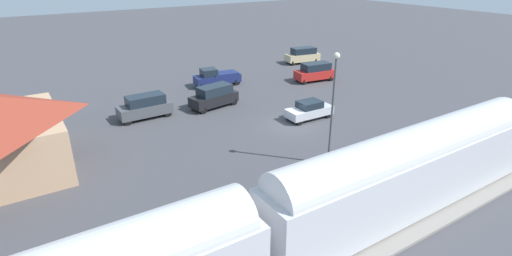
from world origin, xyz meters
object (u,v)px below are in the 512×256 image
object	(u,v)px
pickup_navy	(216,77)
light_pole_near_platform	(333,97)
passenger_train	(259,229)
suv_tan	(303,55)
sedan_silver	(309,110)
pedestrian_on_platform	(462,126)
suv_black	(214,96)
suv_red	(315,72)
suv_charcoal	(145,106)

from	to	relation	value
pickup_navy	light_pole_near_platform	distance (m)	22.24
passenger_train	suv_tan	world-z (taller)	passenger_train
sedan_silver	light_pole_near_platform	world-z (taller)	light_pole_near_platform
pedestrian_on_platform	pickup_navy	bearing A→B (deg)	21.50
passenger_train	pedestrian_on_platform	bearing A→B (deg)	-79.99
suv_black	pickup_navy	bearing A→B (deg)	-29.20
pickup_navy	suv_black	world-z (taller)	suv_black
suv_tan	suv_red	xyz separation A→B (m)	(-8.07, 4.60, 0.00)
pickup_navy	sedan_silver	size ratio (longest dim) A/B	1.23
suv_black	light_pole_near_platform	xyz separation A→B (m)	(-15.27, -1.48, 3.95)
suv_black	sedan_silver	bearing A→B (deg)	-142.08
suv_charcoal	sedan_silver	size ratio (longest dim) A/B	1.09
pickup_navy	sedan_silver	world-z (taller)	pickup_navy
passenger_train	suv_tan	xyz separation A→B (m)	(31.88, -28.39, -1.71)
suv_tan	light_pole_near_platform	xyz separation A→B (m)	(-25.08, 17.88, 3.95)
passenger_train	suv_red	bearing A→B (deg)	-44.97
pedestrian_on_platform	suv_tan	world-z (taller)	suv_tan
suv_red	pedestrian_on_platform	bearing A→B (deg)	175.83
passenger_train	pedestrian_on_platform	world-z (taller)	passenger_train
passenger_train	suv_black	bearing A→B (deg)	-22.24
light_pole_near_platform	passenger_train	bearing A→B (deg)	122.91
suv_tan	light_pole_near_platform	distance (m)	31.06
sedan_silver	light_pole_near_platform	distance (m)	9.78
suv_tan	suv_red	world-z (taller)	same
pickup_navy	suv_charcoal	distance (m)	11.88
pedestrian_on_platform	suv_charcoal	xyz separation A→B (m)	(18.93, 20.12, -0.13)
sedan_silver	light_pole_near_platform	bearing A→B (deg)	149.34
pedestrian_on_platform	light_pole_near_platform	size ratio (longest dim) A/B	0.21
pickup_navy	suv_black	bearing A→B (deg)	150.80
pickup_navy	suv_tan	xyz separation A→B (m)	(3.33, -15.74, 0.12)
pedestrian_on_platform	pickup_navy	distance (m)	26.45
sedan_silver	suv_black	distance (m)	9.74
pedestrian_on_platform	pickup_navy	xyz separation A→B (m)	(24.61, 9.69, -0.25)
suv_charcoal	suv_red	distance (m)	21.59
suv_charcoal	passenger_train	bearing A→B (deg)	174.46
pickup_navy	suv_tan	size ratio (longest dim) A/B	1.09
passenger_train	suv_black	world-z (taller)	passenger_train
suv_tan	suv_charcoal	bearing A→B (deg)	109.00
suv_red	suv_black	xyz separation A→B (m)	(-1.75, 14.77, 0.00)
suv_charcoal	light_pole_near_platform	bearing A→B (deg)	-152.72
passenger_train	sedan_silver	xyz separation A→B (m)	(14.39, -15.01, -1.98)
pedestrian_on_platform	suv_black	distance (m)	22.49
suv_black	light_pole_near_platform	size ratio (longest dim) A/B	0.63
pickup_navy	suv_red	distance (m)	12.11
passenger_train	suv_charcoal	xyz separation A→B (m)	(22.87, -2.22, -1.71)
pickup_navy	suv_charcoal	size ratio (longest dim) A/B	1.13
suv_tan	passenger_train	bearing A→B (deg)	138.32
suv_charcoal	suv_red	world-z (taller)	same
pickup_navy	suv_charcoal	world-z (taller)	suv_charcoal
suv_charcoal	light_pole_near_platform	distance (m)	18.51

